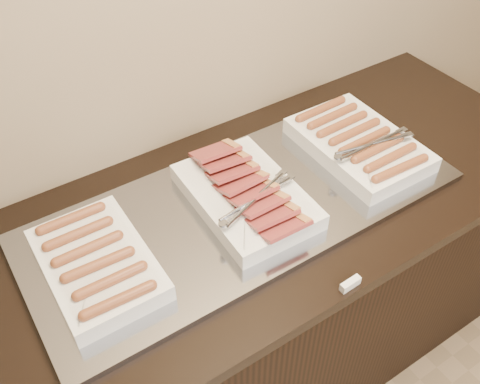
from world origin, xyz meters
name	(u,v)px	position (x,y,z in m)	size (l,w,h in m)	color
counter	(240,304)	(0.00, 2.13, 0.45)	(2.06, 0.76, 0.90)	black
warming_tray	(244,206)	(0.01, 2.13, 0.91)	(1.20, 0.50, 0.02)	#9295A0
dish_left	(97,263)	(-0.41, 2.13, 0.95)	(0.24, 0.35, 0.07)	white
dish_center	(246,195)	(0.02, 2.13, 0.95)	(0.28, 0.41, 0.09)	white
dish_right	(359,143)	(0.42, 2.13, 0.95)	(0.28, 0.41, 0.08)	white
label_holder	(350,284)	(0.08, 1.77, 0.91)	(0.06, 0.02, 0.02)	white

